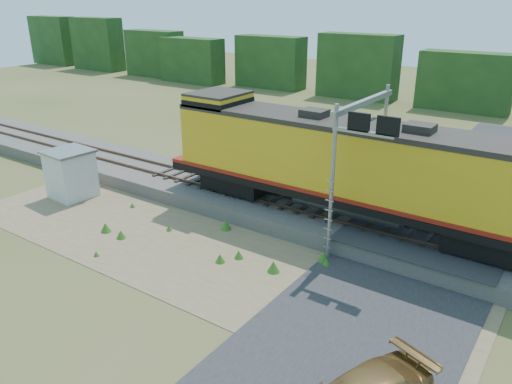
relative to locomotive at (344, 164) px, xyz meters
The scene contains 10 objects.
ground 7.54m from the locomotive, 115.82° to the right, with size 140.00×140.00×0.00m, color #475123.
ballast 4.27m from the locomotive, behind, with size 70.00×5.00×0.80m, color slate.
rails 3.93m from the locomotive, behind, with size 70.00×1.54×0.16m.
dirt_shoulder 8.16m from the locomotive, 131.72° to the right, with size 26.00×8.00×0.03m, color #8C7754.
road 7.50m from the locomotive, 52.08° to the right, with size 7.00×66.00×0.86m.
tree_line_north 32.13m from the locomotive, 95.18° to the left, with size 130.00×3.00×6.50m.
weed_clumps 9.40m from the locomotive, 137.34° to the right, with size 15.00×6.20×0.56m, color #34681D, non-canonical shape.
locomotive is the anchor object (origin of this frame).
shed 15.73m from the locomotive, 162.56° to the right, with size 2.54×2.54×2.82m.
signal_gantry 2.13m from the locomotive, 30.92° to the right, with size 2.76×6.20×6.96m.
Camera 1 is at (12.26, -14.86, 10.95)m, focal length 35.00 mm.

